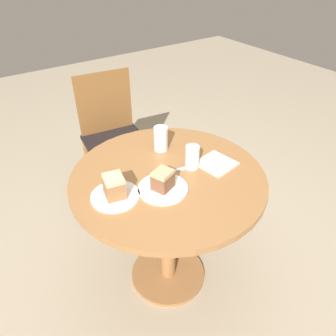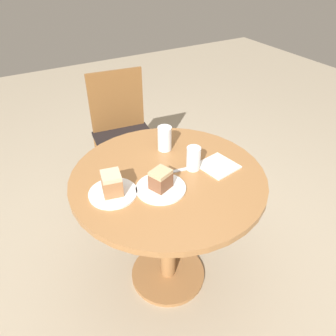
% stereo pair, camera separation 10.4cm
% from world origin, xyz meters
% --- Properties ---
extents(ground_plane, '(8.00, 8.00, 0.00)m').
position_xyz_m(ground_plane, '(0.00, 0.00, 0.00)').
color(ground_plane, tan).
extents(table, '(0.90, 0.90, 0.73)m').
position_xyz_m(table, '(0.00, 0.00, 0.57)').
color(table, '#9E6B3D').
rests_on(table, ground_plane).
extents(chair, '(0.45, 0.48, 0.90)m').
position_xyz_m(chair, '(0.13, 0.84, 0.48)').
color(chair, brown).
rests_on(chair, ground_plane).
extents(plate_near, '(0.22, 0.22, 0.01)m').
position_xyz_m(plate_near, '(-0.08, -0.07, 0.74)').
color(plate_near, white).
rests_on(plate_near, table).
extents(plate_far, '(0.21, 0.21, 0.01)m').
position_xyz_m(plate_far, '(-0.27, -0.00, 0.74)').
color(plate_far, white).
rests_on(plate_far, table).
extents(cake_slice_near, '(0.10, 0.10, 0.09)m').
position_xyz_m(cake_slice_near, '(-0.08, -0.07, 0.79)').
color(cake_slice_near, brown).
rests_on(cake_slice_near, plate_near).
extents(cake_slice_far, '(0.10, 0.10, 0.10)m').
position_xyz_m(cake_slice_far, '(-0.27, -0.00, 0.79)').
color(cake_slice_far, '#9E6B42').
rests_on(cake_slice_far, plate_far).
extents(glass_lemonade, '(0.07, 0.07, 0.11)m').
position_xyz_m(glass_lemonade, '(0.13, -0.01, 0.78)').
color(glass_lemonade, beige).
rests_on(glass_lemonade, table).
extents(glass_water, '(0.07, 0.07, 0.13)m').
position_xyz_m(glass_water, '(0.10, 0.20, 0.79)').
color(glass_water, silver).
rests_on(glass_water, table).
extents(napkin_stack, '(0.18, 0.18, 0.01)m').
position_xyz_m(napkin_stack, '(0.24, -0.06, 0.74)').
color(napkin_stack, silver).
rests_on(napkin_stack, table).
extents(fork, '(0.17, 0.05, 0.00)m').
position_xyz_m(fork, '(0.03, 0.01, 0.73)').
color(fork, silver).
rests_on(fork, table).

